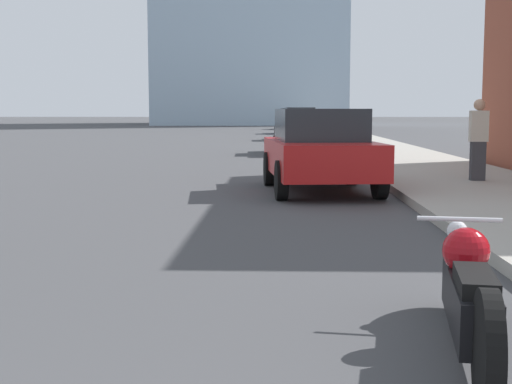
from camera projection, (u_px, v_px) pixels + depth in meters
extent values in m
cube|color=#9E998E|center=(348.00, 138.00, 40.19)|extent=(3.48, 240.00, 0.15)
cylinder|color=black|center=(456.00, 273.00, 5.49)|extent=(0.20, 0.67, 0.66)
cylinder|color=black|center=(488.00, 351.00, 3.70)|extent=(0.20, 0.67, 0.66)
cube|color=black|center=(469.00, 302.00, 4.59)|extent=(0.45, 1.41, 0.33)
sphere|color=#9E0C14|center=(466.00, 251.00, 4.83)|extent=(0.32, 0.32, 0.32)
cube|color=black|center=(475.00, 280.00, 4.28)|extent=(0.31, 0.66, 0.10)
sphere|color=silver|center=(457.00, 231.00, 5.48)|extent=(0.16, 0.16, 0.16)
cylinder|color=silver|center=(459.00, 219.00, 5.34)|extent=(0.62, 0.13, 0.04)
cube|color=red|center=(320.00, 157.00, 13.89)|extent=(2.26, 4.27, 0.65)
cube|color=#23282D|center=(320.00, 125.00, 13.82)|extent=(1.77, 2.12, 0.61)
cylinder|color=black|center=(269.00, 169.00, 15.13)|extent=(0.27, 0.73, 0.71)
cylinder|color=black|center=(351.00, 168.00, 15.25)|extent=(0.27, 0.73, 0.71)
cylinder|color=black|center=(281.00, 180.00, 12.61)|extent=(0.27, 0.73, 0.71)
cylinder|color=black|center=(380.00, 180.00, 12.72)|extent=(0.27, 0.73, 0.71)
cube|color=black|center=(301.00, 136.00, 26.46)|extent=(2.06, 3.96, 0.68)
cube|color=#23282D|center=(301.00, 119.00, 26.39)|extent=(1.69, 1.93, 0.57)
cylinder|color=black|center=(276.00, 144.00, 27.69)|extent=(0.23, 0.64, 0.64)
cylinder|color=black|center=(322.00, 144.00, 27.71)|extent=(0.23, 0.64, 0.64)
cylinder|color=black|center=(278.00, 147.00, 25.29)|extent=(0.23, 0.64, 0.64)
cylinder|color=black|center=(329.00, 147.00, 25.31)|extent=(0.23, 0.64, 0.64)
cube|color=silver|center=(299.00, 127.00, 38.91)|extent=(2.00, 4.62, 0.78)
cube|color=#23282D|center=(300.00, 114.00, 38.83)|extent=(1.61, 2.25, 0.69)
cylinder|color=black|center=(283.00, 134.00, 40.33)|extent=(0.23, 0.62, 0.61)
cylinder|color=black|center=(312.00, 134.00, 40.37)|extent=(0.23, 0.62, 0.61)
cylinder|color=black|center=(286.00, 135.00, 37.54)|extent=(0.23, 0.62, 0.61)
cylinder|color=black|center=(317.00, 135.00, 37.58)|extent=(0.23, 0.62, 0.61)
cube|color=#1E3899|center=(293.00, 123.00, 50.05)|extent=(2.20, 4.06, 0.75)
cube|color=#23282D|center=(293.00, 113.00, 49.97)|extent=(1.74, 2.01, 0.70)
cylinder|color=black|center=(279.00, 128.00, 51.25)|extent=(0.26, 0.70, 0.69)
cylinder|color=black|center=(303.00, 128.00, 51.35)|extent=(0.26, 0.70, 0.69)
cylinder|color=black|center=(282.00, 129.00, 48.84)|extent=(0.26, 0.70, 0.69)
cylinder|color=black|center=(308.00, 129.00, 48.94)|extent=(0.26, 0.70, 0.69)
cube|color=#BCBCC1|center=(290.00, 122.00, 62.15)|extent=(1.93, 4.18, 0.62)
cube|color=#23282D|center=(290.00, 114.00, 62.08)|extent=(1.56, 2.04, 0.66)
cylinder|color=black|center=(281.00, 125.00, 63.51)|extent=(0.24, 0.72, 0.71)
cylinder|color=black|center=(300.00, 125.00, 63.37)|extent=(0.24, 0.72, 0.71)
cylinder|color=black|center=(280.00, 126.00, 60.99)|extent=(0.24, 0.72, 0.71)
cylinder|color=black|center=(299.00, 126.00, 60.86)|extent=(0.24, 0.72, 0.71)
cube|color=#38383D|center=(478.00, 161.00, 14.68)|extent=(0.29, 0.20, 0.80)
cube|color=beige|center=(479.00, 126.00, 14.59)|extent=(0.36, 0.20, 0.63)
sphere|color=tan|center=(480.00, 105.00, 14.55)|extent=(0.23, 0.23, 0.23)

